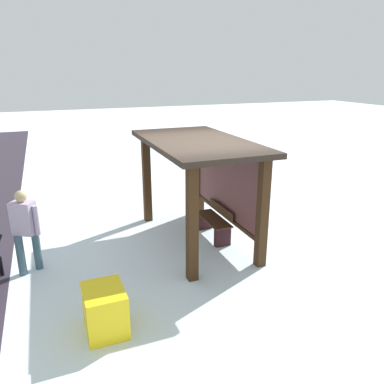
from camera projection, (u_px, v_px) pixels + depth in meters
ground_plane at (197, 239)px, 8.33m from camera, size 60.00×60.00×0.00m
bus_shelter at (205, 164)px, 7.86m from camera, size 3.50×1.91×2.22m
bench_left_inside at (214, 223)px, 8.38m from camera, size 1.16×0.41×0.72m
person_walking at (25, 226)px, 6.74m from camera, size 0.42×0.54×1.58m
grit_bin at (105, 310)px, 5.34m from camera, size 0.71×0.57×0.66m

